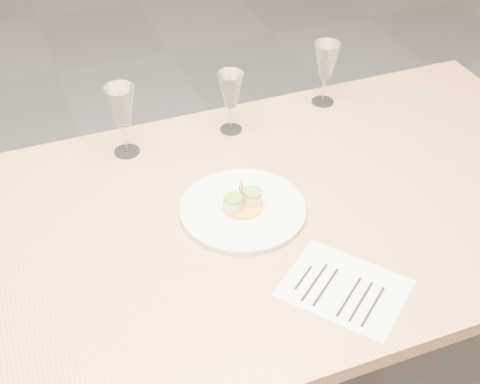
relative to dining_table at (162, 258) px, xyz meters
name	(u,v)px	position (x,y,z in m)	size (l,w,h in m)	color
dining_table	(162,258)	(0.00, 0.00, 0.00)	(2.40, 1.00, 0.75)	tan
dinner_plate	(243,208)	(0.22, 0.02, 0.08)	(0.32, 0.32, 0.08)	white
recipe_sheet	(344,288)	(0.34, -0.31, 0.07)	(0.32, 0.33, 0.00)	white
wine_glass_2	(121,108)	(0.01, 0.38, 0.21)	(0.08, 0.08, 0.21)	white
wine_glass_3	(231,91)	(0.32, 0.37, 0.20)	(0.08, 0.08, 0.19)	white
wine_glass_4	(326,62)	(0.65, 0.42, 0.21)	(0.08, 0.08, 0.20)	white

